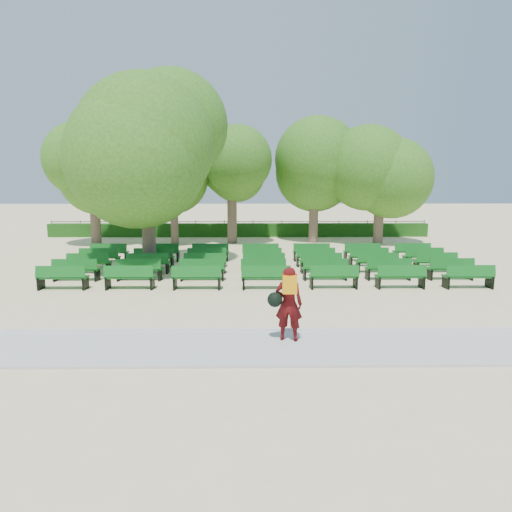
{
  "coord_description": "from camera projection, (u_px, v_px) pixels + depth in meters",
  "views": [
    {
      "loc": [
        0.79,
        -17.32,
        3.79
      ],
      "look_at": [
        1.0,
        -1.0,
        1.1
      ],
      "focal_mm": 32.0,
      "sensor_mm": 36.0,
      "label": 1
    }
  ],
  "objects": [
    {
      "name": "person",
      "position": [
        288.0,
        303.0,
        10.67
      ],
      "size": [
        0.87,
        0.56,
        1.77
      ],
      "rotation": [
        0.0,
        0.0,
        2.92
      ],
      "color": "#470A0B",
      "rests_on": "ground"
    },
    {
      "name": "ground",
      "position": [
        230.0,
        280.0,
        17.69
      ],
      "size": [
        120.0,
        120.0,
        0.0
      ],
      "primitive_type": "plane",
      "color": "beige"
    },
    {
      "name": "hedge",
      "position": [
        239.0,
        230.0,
        31.43
      ],
      "size": [
        26.0,
        0.7,
        0.9
      ],
      "primitive_type": "cube",
      "color": "#1A4A13",
      "rests_on": "ground"
    },
    {
      "name": "curb",
      "position": [
        219.0,
        331.0,
        11.52
      ],
      "size": [
        30.0,
        0.12,
        0.1
      ],
      "primitive_type": "cube",
      "color": "silver",
      "rests_on": "ground"
    },
    {
      "name": "bench_array",
      "position": [
        263.0,
        271.0,
        19.05
      ],
      "size": [
        1.74,
        0.56,
        1.09
      ],
      "rotation": [
        0.0,
        0.0,
        0.02
      ],
      "color": "#105F1A",
      "rests_on": "ground"
    },
    {
      "name": "tree_among",
      "position": [
        146.0,
        148.0,
        18.7
      ],
      "size": [
        5.4,
        5.4,
        7.57
      ],
      "color": "brown",
      "rests_on": "ground"
    },
    {
      "name": "paving",
      "position": [
        216.0,
        348.0,
        10.38
      ],
      "size": [
        30.0,
        2.2,
        0.06
      ],
      "primitive_type": "cube",
      "color": "#BABBB6",
      "rests_on": "ground"
    },
    {
      "name": "fence",
      "position": [
        239.0,
        236.0,
        31.9
      ],
      "size": [
        26.0,
        0.1,
        1.02
      ],
      "primitive_type": null,
      "color": "black",
      "rests_on": "ground"
    },
    {
      "name": "tree_line",
      "position": [
        237.0,
        244.0,
        27.56
      ],
      "size": [
        21.8,
        6.8,
        7.04
      ],
      "primitive_type": null,
      "color": "#3A721E",
      "rests_on": "ground"
    }
  ]
}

